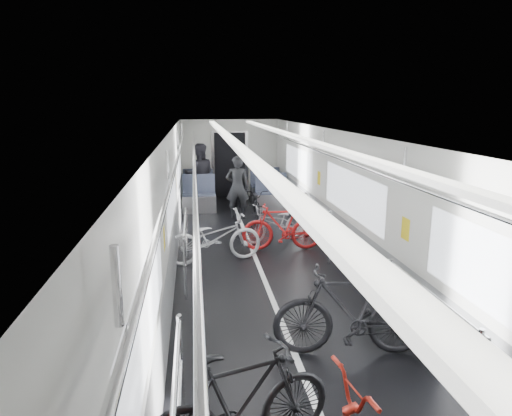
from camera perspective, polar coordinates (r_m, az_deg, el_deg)
The scene contains 9 objects.
car_shell at distance 9.16m, azimuth -0.71°, elevation 1.97°, with size 3.02×14.01×2.41m.
bike_left_mid at distance 4.01m, azimuth -1.96°, elevation -23.30°, with size 0.47×1.66×1.00m, color black.
bike_left_far at distance 8.42m, azimuth -5.23°, elevation -3.71°, with size 0.62×1.77×0.93m, color silver.
bike_right_near at distance 5.48m, azimuth 11.81°, elevation -12.45°, with size 0.51×1.81×1.09m, color black.
bike_right_mid at distance 9.68m, azimuth 2.52°, elevation -1.88°, with size 0.53×1.52×0.80m, color #B1B0B5.
bike_right_far at distance 9.09m, azimuth 3.30°, elevation -2.30°, with size 0.46×1.61×0.97m, color red.
bike_aisle at distance 11.55m, azimuth 0.01°, elevation 0.60°, with size 0.53×1.53×0.80m, color black.
person_standing at distance 11.52m, azimuth -2.34°, elevation 2.59°, with size 0.59×0.39×1.61m, color black.
person_seated at distance 13.15m, azimuth -7.06°, elevation 4.17°, with size 0.86×0.67×1.78m, color #2B2A31.
Camera 1 is at (-1.10, -7.15, 2.86)m, focal length 32.00 mm.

